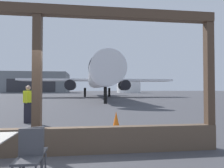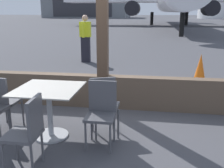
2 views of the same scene
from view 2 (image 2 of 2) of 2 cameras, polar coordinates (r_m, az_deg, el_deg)
ground_plane at (r=44.95m, az=7.79°, el=13.00°), size 220.00×220.00×0.00m
window_frame at (r=5.03m, az=-2.05°, el=8.81°), size 9.05×0.24×3.61m
dining_table at (r=4.03m, az=-13.50°, el=-4.65°), size 0.92×0.92×0.77m
cafe_chair_window_left at (r=4.47m, az=-22.88°, el=-2.90°), size 0.44×0.44×0.90m
cafe_chair_window_right at (r=3.70m, az=-2.33°, el=-5.34°), size 0.40×0.40×0.92m
cafe_chair_aisle_left at (r=3.26m, az=-17.78°, el=-9.18°), size 0.41×0.41×0.91m
cafe_chair_side_extra at (r=4.03m, az=-1.76°, el=-3.66°), size 0.49×0.49×0.87m
ground_crew_worker at (r=9.96m, az=-5.81°, el=9.93°), size 0.40×0.57×1.74m
traffic_cone at (r=7.71m, az=18.68°, el=3.38°), size 0.36×0.36×0.73m
distant_hangar at (r=86.98m, az=-5.08°, el=16.94°), size 25.00×17.00×8.24m
fuel_storage_tank at (r=80.37m, az=21.76°, el=15.06°), size 9.59×9.59×5.43m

